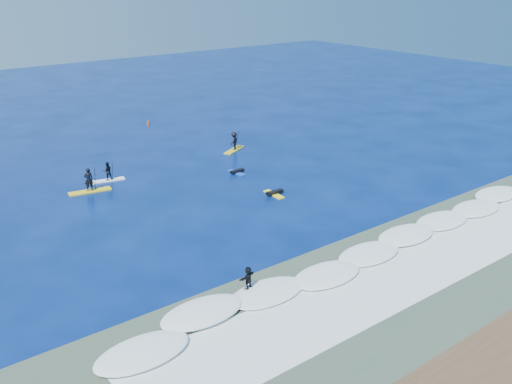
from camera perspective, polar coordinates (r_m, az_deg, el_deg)
ground at (r=43.04m, az=0.21°, el=-1.78°), size 160.00×160.00×0.00m
shallow_water at (r=34.23m, az=14.89°, el=-9.01°), size 90.00×13.00×0.01m
breaking_wave at (r=36.42m, az=9.95°, el=-6.65°), size 40.00×6.00×0.30m
whitewater at (r=34.75m, az=13.59°, el=-8.41°), size 34.00×5.00×0.02m
sup_paddler_left at (r=48.19m, az=-16.35°, el=0.84°), size 3.48×1.44×2.38m
sup_paddler_center at (r=50.33m, az=-14.61°, el=1.87°), size 2.84×1.24×1.94m
sup_paddler_right at (r=57.17m, az=-2.20°, el=4.99°), size 3.09×2.08×2.16m
prone_paddler_near at (r=45.83m, az=1.81°, el=-0.11°), size 1.69×2.15×0.45m
prone_paddler_far at (r=50.75m, az=-1.94°, el=2.03°), size 1.55×1.97×0.41m
wave_surfer at (r=32.10m, az=-0.79°, el=-8.72°), size 2.05×1.03×1.43m
marker_buoy at (r=68.03m, az=-10.73°, el=6.78°), size 0.25×0.25×0.60m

